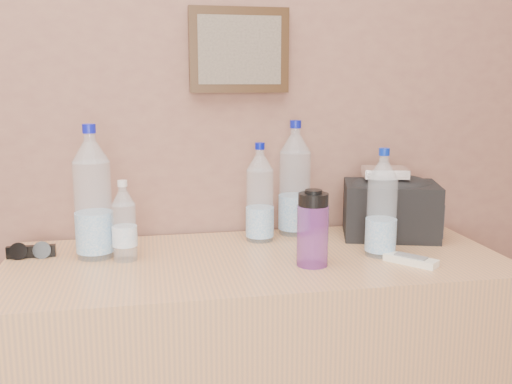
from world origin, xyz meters
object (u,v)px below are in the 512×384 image
(ac_remote, at_px, (411,260))
(pet_large_c, at_px, (295,184))
(foil_packet, at_px, (385,172))
(sunglasses, at_px, (31,251))
(pet_large_b, at_px, (260,198))
(nalgene_bottle, at_px, (313,228))
(pet_large_a, at_px, (93,199))
(pet_small, at_px, (124,225))
(pet_large_d, at_px, (382,209))
(toiletry_bag, at_px, (391,206))

(ac_remote, bearing_deg, pet_large_c, 171.92)
(pet_large_c, distance_m, foil_packet, 0.27)
(pet_large_c, xyz_separation_m, ac_remote, (0.22, -0.35, -0.15))
(sunglasses, bearing_deg, pet_large_c, 7.95)
(pet_large_b, bearing_deg, nalgene_bottle, -71.22)
(pet_large_c, xyz_separation_m, foil_packet, (0.25, -0.09, 0.05))
(pet_large_a, xyz_separation_m, pet_large_b, (0.47, 0.08, -0.03))
(sunglasses, bearing_deg, ac_remote, -13.86)
(pet_large_c, bearing_deg, ac_remote, -57.58)
(pet_large_b, height_order, ac_remote, pet_large_b)
(pet_large_c, distance_m, nalgene_bottle, 0.32)
(nalgene_bottle, bearing_deg, pet_small, 164.01)
(nalgene_bottle, bearing_deg, pet_large_d, 13.10)
(pet_large_b, relative_size, pet_large_c, 0.83)
(pet_large_c, xyz_separation_m, toiletry_bag, (0.28, -0.09, -0.06))
(pet_large_b, distance_m, sunglasses, 0.66)
(foil_packet, bearing_deg, pet_large_a, -177.51)
(toiletry_bag, bearing_deg, foil_packet, -148.69)
(sunglasses, xyz_separation_m, foil_packet, (1.02, 0.01, 0.19))
(pet_large_a, distance_m, sunglasses, 0.23)
(pet_large_d, bearing_deg, ac_remote, -60.65)
(sunglasses, bearing_deg, pet_small, -15.66)
(pet_large_c, height_order, sunglasses, pet_large_c)
(pet_large_d, height_order, ac_remote, pet_large_d)
(pet_large_a, height_order, nalgene_bottle, pet_large_a)
(pet_large_d, height_order, toiletry_bag, pet_large_d)
(pet_large_c, height_order, ac_remote, pet_large_c)
(pet_large_a, bearing_deg, sunglasses, 171.08)
(pet_large_b, bearing_deg, pet_large_d, -35.17)
(pet_large_a, bearing_deg, foil_packet, 2.49)
(pet_large_c, relative_size, sunglasses, 2.77)
(nalgene_bottle, height_order, toiletry_bag, nalgene_bottle)
(pet_small, relative_size, foil_packet, 1.67)
(sunglasses, bearing_deg, pet_large_a, -8.74)
(pet_large_b, xyz_separation_m, sunglasses, (-0.64, -0.05, -0.11))
(pet_large_a, distance_m, pet_large_b, 0.48)
(nalgene_bottle, height_order, foil_packet, foil_packet)
(pet_large_c, relative_size, pet_small, 1.64)
(sunglasses, height_order, foil_packet, foil_packet)
(pet_large_d, xyz_separation_m, pet_small, (-0.69, 0.09, -0.04))
(sunglasses, distance_m, foil_packet, 1.04)
(pet_large_c, height_order, foil_packet, pet_large_c)
(pet_large_c, distance_m, pet_small, 0.55)
(pet_small, relative_size, sunglasses, 1.70)
(pet_large_a, height_order, pet_large_d, pet_large_a)
(pet_small, relative_size, toiletry_bag, 0.78)
(pet_small, bearing_deg, sunglasses, 164.17)
(sunglasses, height_order, toiletry_bag, toiletry_bag)
(nalgene_bottle, xyz_separation_m, ac_remote, (0.26, -0.04, -0.09))
(pet_large_c, distance_m, toiletry_bag, 0.30)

